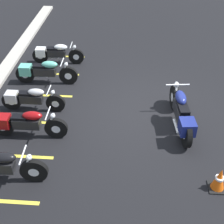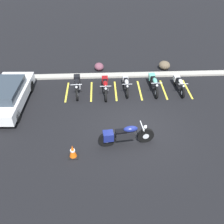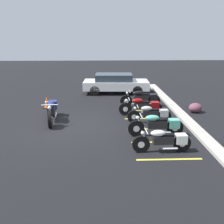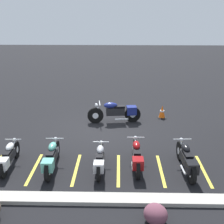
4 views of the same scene
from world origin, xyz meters
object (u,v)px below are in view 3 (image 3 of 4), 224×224
parked_bike_1 (143,106)px  parked_bike_4 (165,140)px  parked_bike_0 (142,98)px  landscape_rock_1 (195,108)px  motorcycle_navy_featured (52,110)px  parked_bike_2 (152,114)px  car_white (115,83)px  traffic_cone (47,103)px  parked_bike_3 (159,125)px

parked_bike_1 → parked_bike_4: bearing=90.5°
parked_bike_0 → landscape_rock_1: bearing=150.5°
landscape_rock_1 → parked_bike_0: bearing=-116.6°
motorcycle_navy_featured → landscape_rock_1: motorcycle_navy_featured is taller
motorcycle_navy_featured → parked_bike_4: size_ratio=1.24×
motorcycle_navy_featured → landscape_rock_1: size_ratio=3.66×
motorcycle_navy_featured → parked_bike_2: size_ratio=1.25×
motorcycle_navy_featured → parked_bike_4: (3.54, 4.37, -0.10)m
parked_bike_4 → car_white: size_ratio=0.45×
parked_bike_4 → traffic_cone: size_ratio=3.19×
motorcycle_navy_featured → parked_bike_0: (-2.29, 4.49, -0.05)m
car_white → traffic_cone: car_white is taller
parked_bike_1 → parked_bike_4: size_ratio=1.08×
parked_bike_1 → parked_bike_2: 1.22m
car_white → traffic_cone: (3.63, -3.86, -0.39)m
parked_bike_0 → parked_bike_3: size_ratio=1.02×
parked_bike_0 → parked_bike_4: bearing=85.9°
motorcycle_navy_featured → parked_bike_0: motorcycle_navy_featured is taller
parked_bike_1 → parked_bike_3: 2.79m
parked_bike_2 → landscape_rock_1: bearing=-148.3°
parked_bike_0 → parked_bike_2: 2.80m
motorcycle_navy_featured → traffic_cone: (-2.17, -0.66, -0.22)m
parked_bike_3 → traffic_cone: bearing=-40.6°
parked_bike_0 → traffic_cone: 5.15m
motorcycle_navy_featured → parked_bike_1: motorcycle_navy_featured is taller
parked_bike_3 → parked_bike_2: bearing=-91.7°
parked_bike_0 → car_white: size_ratio=0.50×
motorcycle_navy_featured → traffic_cone: size_ratio=3.95×
parked_bike_4 → traffic_cone: 7.60m
parked_bike_1 → traffic_cone: 5.15m
parked_bike_2 → traffic_cone: parked_bike_2 is taller
motorcycle_navy_featured → traffic_cone: motorcycle_navy_featured is taller
parked_bike_3 → traffic_cone: size_ratio=3.47×
parked_bike_3 → traffic_cone: parked_bike_3 is taller
parked_bike_1 → car_white: size_ratio=0.49×
parked_bike_0 → landscape_rock_1: parked_bike_0 is taller
car_white → parked_bike_4: bearing=-80.5°
landscape_rock_1 → traffic_cone: 7.75m
motorcycle_navy_featured → car_white: car_white is taller
parked_bike_0 → parked_bike_1: 1.61m
landscape_rock_1 → traffic_cone: (-1.14, -7.66, 0.05)m
parked_bike_4 → landscape_rock_1: size_ratio=2.96×
parked_bike_3 → landscape_rock_1: size_ratio=3.22×
parked_bike_4 → car_white: 9.41m
parked_bike_2 → traffic_cone: (-2.68, -5.15, -0.12)m
parked_bike_1 → traffic_cone: size_ratio=3.43×
parked_bike_0 → traffic_cone: bearing=-1.6°
parked_bike_2 → parked_bike_4: 3.03m
parked_bike_2 → car_white: bearing=-78.2°
parked_bike_2 → parked_bike_3: (1.58, -0.02, 0.04)m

